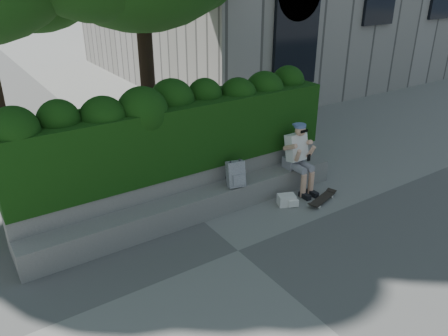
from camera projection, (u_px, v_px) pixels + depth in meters
ground at (238, 251)px, 6.86m from camera, size 80.00×80.00×0.00m
bench_ledge at (197, 206)px, 7.72m from camera, size 6.00×0.45×0.45m
planter_wall at (184, 188)px, 8.02m from camera, size 6.00×0.50×0.75m
hedge at (176, 134)px, 7.78m from camera, size 6.00×1.00×1.20m
person at (298, 155)px, 8.46m from camera, size 0.40×0.76×1.38m
skateboard at (322, 199)px, 8.28m from camera, size 0.75×0.39×0.08m
backpack_plaid at (236, 174)px, 7.83m from camera, size 0.35×0.24×0.47m
backpack_ground at (286, 200)px, 8.16m from camera, size 0.38×0.33×0.20m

